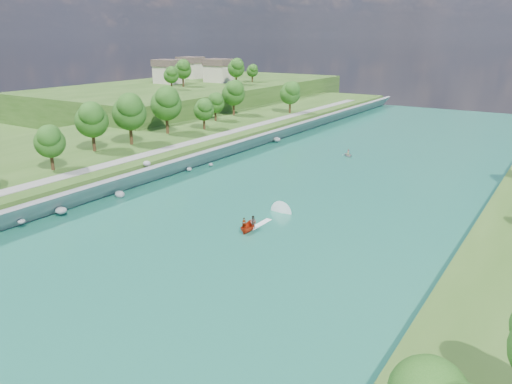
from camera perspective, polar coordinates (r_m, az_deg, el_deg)
The scene contains 11 objects.
ground at distance 66.86m, azimuth -3.39°, elevation -5.10°, with size 260.00×260.00×0.00m, color #2D5119.
river_water at distance 82.77m, azimuth 4.80°, elevation -0.60°, with size 55.00×240.00×0.10m, color #1A6351.
berm_west at distance 113.78m, azimuth -18.00°, elevation 4.49°, with size 45.00×240.00×3.50m, color #2D5119.
ridge_west at distance 188.64m, azimuth -6.69°, elevation 10.92°, with size 60.00×120.00×9.00m, color #2D5119.
riprap_bank at distance 96.00m, azimuth -9.13°, elevation 2.86°, with size 3.84×236.00×4.60m.
riverside_path at distance 100.66m, azimuth -11.70°, elevation 4.43°, with size 3.00×200.00×0.10m, color gray.
ridge_houses at distance 195.63m, azimuth -7.27°, elevation 13.72°, with size 29.50×29.50×8.40m.
trees_west at distance 100.09m, azimuth -20.25°, elevation 6.92°, with size 18.25×153.57×13.05m.
trees_ridge at distance 175.93m, azimuth -5.36°, elevation 13.58°, with size 17.57×42.37×10.65m.
motorboat at distance 69.64m, azimuth 0.07°, elevation -3.51°, with size 3.60×18.64×2.16m.
raft at distance 112.34m, azimuth 10.48°, elevation 4.22°, with size 3.63×3.80×1.50m.
Camera 1 is at (36.79, -49.60, 25.62)m, focal length 35.00 mm.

